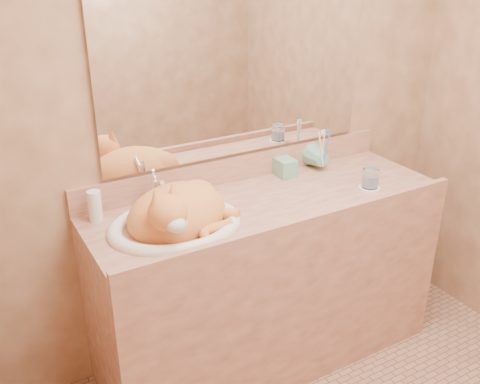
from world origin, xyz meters
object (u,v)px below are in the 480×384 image
cat (178,210)px  soap_dispenser (291,161)px  sink_basin (175,208)px  toothbrush_cup (323,161)px  water_glass (370,178)px  vanity_counter (268,282)px

cat → soap_dispenser: (0.66, 0.17, 0.02)m
sink_basin → cat: cat is taller
toothbrush_cup → water_glass: (0.06, -0.27, -0.00)m
sink_basin → soap_dispenser: bearing=0.5°
cat → soap_dispenser: bearing=2.7°
cat → vanity_counter: bearing=-9.2°
toothbrush_cup → soap_dispenser: bearing=178.3°
vanity_counter → water_glass: bearing=-15.3°
sink_basin → toothbrush_cup: sink_basin is taller
vanity_counter → cat: cat is taller
vanity_counter → cat: size_ratio=3.77×
water_glass → sink_basin: bearing=173.4°
toothbrush_cup → water_glass: 0.28m
sink_basin → soap_dispenser: (0.67, 0.17, 0.01)m
sink_basin → cat: 0.02m
vanity_counter → soap_dispenser: bearing=35.3°
soap_dispenser → toothbrush_cup: soap_dispenser is taller
vanity_counter → sink_basin: (-0.45, -0.02, 0.51)m
vanity_counter → soap_dispenser: size_ratio=8.63×
cat → toothbrush_cup: (0.84, 0.17, -0.02)m
sink_basin → toothbrush_cup: 0.87m
vanity_counter → cat: (-0.44, -0.02, 0.50)m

